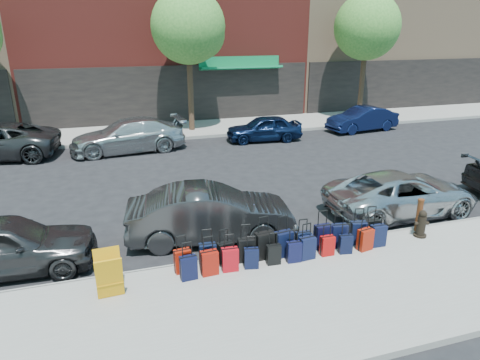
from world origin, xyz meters
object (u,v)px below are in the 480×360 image
object	(u,v)px
suitcase_front_5	(284,244)
car_near_1	(211,214)
display_rack	(109,275)
car_near_0	(4,245)
tree_right	(369,29)
bollard	(419,215)
car_near_2	(401,193)
car_far_3	(362,119)
fire_hydrant	(421,224)
car_far_1	(128,135)
car_far_2	(264,128)
tree_center	(191,29)

from	to	relation	value
suitcase_front_5	car_near_1	distance (m)	2.22
display_rack	car_near_0	distance (m)	2.99
tree_right	bollard	world-z (taller)	tree_right
car_near_2	car_far_3	xyz separation A→B (m)	(5.11, 10.24, 0.01)
car_near_1	fire_hydrant	bearing A→B (deg)	-100.89
car_near_2	car_far_3	world-z (taller)	car_far_3
display_rack	car_near_2	distance (m)	8.92
car_near_0	car_far_3	bearing A→B (deg)	-54.38
suitcase_front_5	car_near_1	xyz separation A→B (m)	(-1.41, 1.70, 0.26)
suitcase_front_5	car_far_1	size ratio (longest dim) A/B	0.20
suitcase_front_5	display_rack	bearing A→B (deg)	178.54
car_near_1	car_far_3	bearing A→B (deg)	-39.63
car_near_2	fire_hydrant	bearing A→B (deg)	158.75
car_near_0	car_near_2	xyz separation A→B (m)	(10.99, 0.15, -0.04)
car_near_2	car_far_1	world-z (taller)	car_far_1
fire_hydrant	car_far_2	bearing A→B (deg)	105.26
car_far_2	car_far_3	size ratio (longest dim) A/B	0.94
car_far_2	car_far_3	bearing A→B (deg)	99.94
car_far_3	car_far_2	bearing A→B (deg)	-92.77
car_near_1	car_far_3	xyz separation A→B (m)	(11.11, 10.17, -0.07)
tree_center	car_near_2	xyz separation A→B (m)	(3.88, -12.72, -4.75)
car_near_2	car_far_2	world-z (taller)	car_near_2
car_near_0	tree_center	bearing A→B (deg)	-26.13
suitcase_front_5	car_far_3	bearing A→B (deg)	43.24
fire_hydrant	car_near_1	bearing A→B (deg)	175.32
fire_hydrant	display_rack	distance (m)	8.04
suitcase_front_5	car_near_0	bearing A→B (deg)	159.47
bollard	car_far_3	size ratio (longest dim) A/B	0.23
car_near_2	car_near_1	bearing A→B (deg)	88.58
suitcase_front_5	display_rack	distance (m)	4.12
bollard	display_rack	world-z (taller)	display_rack
display_rack	car_near_0	xyz separation A→B (m)	(-2.30, 1.91, 0.07)
tree_right	car_far_2	bearing A→B (deg)	-158.59
display_rack	car_far_3	xyz separation A→B (m)	(13.80, 12.30, 0.04)
car_near_2	tree_right	bearing A→B (deg)	-28.19
suitcase_front_5	car_far_1	distance (m)	11.80
car_near_2	car_far_3	size ratio (longest dim) A/B	1.17
display_rack	car_near_1	distance (m)	3.44
fire_hydrant	bollard	xyz separation A→B (m)	(0.14, 0.29, 0.14)
car_far_3	car_near_2	bearing A→B (deg)	-33.72
car_far_2	car_near_1	bearing A→B (deg)	-22.23
car_near_2	car_far_2	xyz separation A→B (m)	(-0.88, 9.78, -0.01)
car_near_1	display_rack	bearing A→B (deg)	136.35
car_near_1	car_near_2	xyz separation A→B (m)	(5.99, -0.08, -0.08)
fire_hydrant	bollard	world-z (taller)	bollard
tree_right	car_near_2	distance (m)	15.11
suitcase_front_5	fire_hydrant	bearing A→B (deg)	-9.17
fire_hydrant	car_near_1	world-z (taller)	car_near_1
bollard	car_far_1	size ratio (longest dim) A/B	0.18
display_rack	car_near_1	bearing A→B (deg)	35.16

